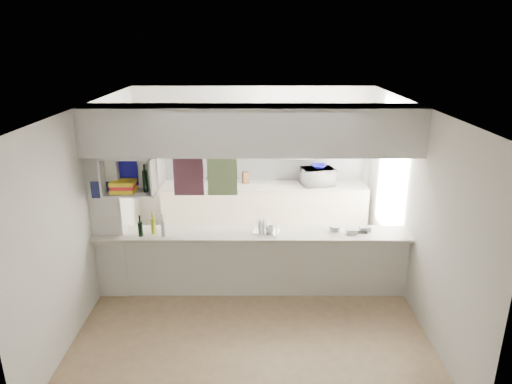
{
  "coord_description": "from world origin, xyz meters",
  "views": [
    {
      "loc": [
        0.06,
        -5.58,
        3.38
      ],
      "look_at": [
        0.05,
        0.5,
        1.32
      ],
      "focal_mm": 32.0,
      "sensor_mm": 36.0,
      "label": 1
    }
  ],
  "objects_px": {
    "microwave": "(318,177)",
    "dish_rack": "(266,227)",
    "wine_bottles": "(153,227)",
    "bowl": "(319,166)"
  },
  "relations": [
    {
      "from": "microwave",
      "to": "dish_rack",
      "type": "relative_size",
      "value": 1.34
    },
    {
      "from": "wine_bottles",
      "to": "bowl",
      "type": "bearing_deg",
      "value": 41.78
    },
    {
      "from": "bowl",
      "to": "microwave",
      "type": "bearing_deg",
      "value": -118.45
    },
    {
      "from": "microwave",
      "to": "bowl",
      "type": "relative_size",
      "value": 2.18
    },
    {
      "from": "microwave",
      "to": "wine_bottles",
      "type": "bearing_deg",
      "value": 28.23
    },
    {
      "from": "microwave",
      "to": "dish_rack",
      "type": "distance_m",
      "value": 2.27
    },
    {
      "from": "bowl",
      "to": "wine_bottles",
      "type": "height_order",
      "value": "bowl"
    },
    {
      "from": "bowl",
      "to": "dish_rack",
      "type": "distance_m",
      "value": 2.3
    },
    {
      "from": "bowl",
      "to": "wine_bottles",
      "type": "bearing_deg",
      "value": -138.22
    },
    {
      "from": "microwave",
      "to": "bowl",
      "type": "distance_m",
      "value": 0.19
    }
  ]
}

